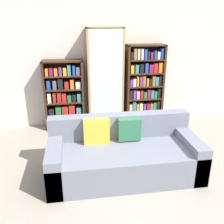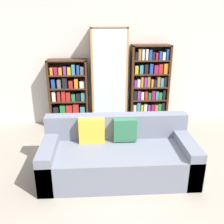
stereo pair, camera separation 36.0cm
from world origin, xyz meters
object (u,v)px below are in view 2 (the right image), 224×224
at_px(bookshelf_left, 69,95).
at_px(bookshelf_right, 149,87).
at_px(wine_bottle, 136,125).
at_px(display_cabinet, 109,80).
at_px(couch, 118,155).

bearing_deg(bookshelf_left, bookshelf_right, -0.02).
bearing_deg(bookshelf_right, wine_bottle, -125.56).
relative_size(display_cabinet, bookshelf_right, 1.20).
distance_m(couch, display_cabinet, 1.87).
xyz_separation_m(display_cabinet, bookshelf_right, (0.81, 0.02, -0.17)).
bearing_deg(bookshelf_left, couch, -64.65).
height_order(bookshelf_left, wine_bottle, bookshelf_left).
xyz_separation_m(couch, wine_bottle, (0.46, 1.32, -0.12)).
bearing_deg(couch, bookshelf_left, 115.35).
bearing_deg(wine_bottle, bookshelf_right, 54.44).
bearing_deg(display_cabinet, wine_bottle, -41.24).
height_order(couch, display_cabinet, display_cabinet).
distance_m(bookshelf_right, wine_bottle, 0.83).
distance_m(couch, bookshelf_right, 1.99).
height_order(bookshelf_left, display_cabinet, display_cabinet).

